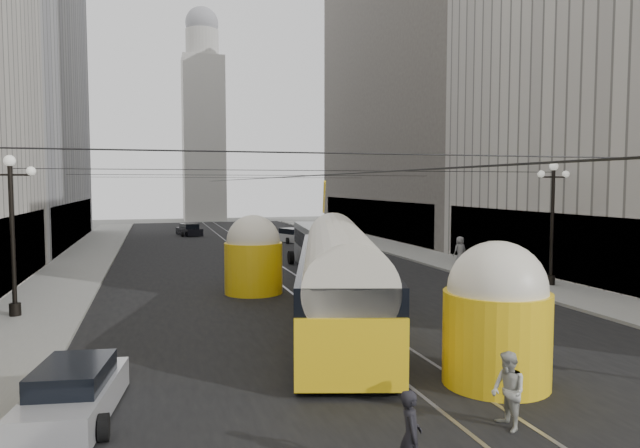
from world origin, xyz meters
TOP-DOWN VIEW (x-y plane):
  - road at (0.00, 32.50)m, footprint 20.00×85.00m
  - sidewalk_left at (-12.00, 36.00)m, footprint 4.00×72.00m
  - sidewalk_right at (12.00, 36.00)m, footprint 4.00×72.00m
  - rail_left at (-0.75, 32.50)m, footprint 0.12×85.00m
  - rail_right at (0.75, 32.50)m, footprint 0.12×85.00m
  - building_right_far at (20.00, 48.00)m, footprint 12.60×32.60m
  - distant_tower at (0.00, 80.00)m, footprint 6.00×6.00m
  - lamppost_left_mid at (-12.60, 18.00)m, footprint 1.86×0.44m
  - lamppost_right_mid at (12.60, 18.00)m, footprint 1.86×0.44m
  - catenary at (0.12, 31.49)m, footprint 25.00×72.00m
  - streetcar at (-0.50, 13.47)m, footprint 6.96×17.39m
  - city_bus at (2.70, 26.63)m, footprint 3.60×11.03m
  - sedan_silver at (-9.05, 6.90)m, footprint 2.26×4.29m
  - sedan_white_far at (5.05, 44.48)m, footprint 3.09×4.40m
  - sedan_dark_far at (-3.75, 54.13)m, footprint 2.64×4.28m
  - pedestrian_crossing_a at (-2.82, 2.20)m, footprint 0.58×0.71m
  - pedestrian_crossing_b at (0.19, 3.64)m, footprint 0.70×0.87m
  - pedestrian_sidewalk_right at (11.77, 25.76)m, footprint 0.96×0.64m

SIDE VIEW (x-z plane):
  - road at x=0.00m, z-range -0.01..0.01m
  - rail_left at x=-0.75m, z-range -0.02..0.02m
  - rail_right at x=0.75m, z-range -0.02..0.02m
  - sidewalk_left at x=-12.00m, z-range 0.00..0.15m
  - sidewalk_right at x=12.00m, z-range 0.00..0.15m
  - sedan_dark_far at x=-3.75m, z-range -0.06..1.20m
  - sedan_white_far at x=5.05m, z-range -0.06..1.22m
  - sedan_silver at x=-9.05m, z-range -0.06..1.23m
  - pedestrian_crossing_a at x=-2.82m, z-range 0.00..1.70m
  - pedestrian_crossing_b at x=0.19m, z-range 0.00..1.72m
  - pedestrian_sidewalk_right at x=11.77m, z-range 0.15..2.01m
  - city_bus at x=2.70m, z-range 0.13..2.88m
  - streetcar at x=-0.50m, z-range -0.05..3.89m
  - lamppost_left_mid at x=-12.60m, z-range 0.56..6.93m
  - lamppost_right_mid at x=12.60m, z-range 0.56..6.93m
  - catenary at x=0.12m, z-range 5.77..6.00m
  - distant_tower at x=0.00m, z-range -0.71..30.65m
  - building_right_far at x=20.00m, z-range 0.01..32.61m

